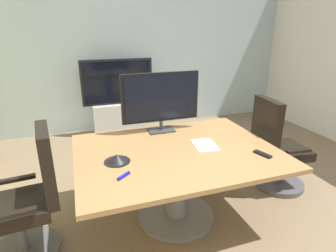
{
  "coord_description": "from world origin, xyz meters",
  "views": [
    {
      "loc": [
        -0.97,
        -1.93,
        1.82
      ],
      "look_at": [
        -0.13,
        0.51,
        0.89
      ],
      "focal_mm": 29.67,
      "sensor_mm": 36.0,
      "label": 1
    }
  ],
  "objects_px": {
    "office_chair_left": "(30,205)",
    "remote_control": "(263,154)",
    "wall_display_unit": "(119,109)",
    "office_chair_right": "(276,152)",
    "conference_phone": "(117,159)",
    "tv_monitor": "(161,99)",
    "conference_table": "(177,166)"
  },
  "relations": [
    {
      "from": "conference_table",
      "to": "remote_control",
      "type": "xyz_separation_m",
      "value": [
        0.68,
        -0.35,
        0.18
      ]
    },
    {
      "from": "office_chair_right",
      "to": "remote_control",
      "type": "xyz_separation_m",
      "value": [
        -0.59,
        -0.49,
        0.29
      ]
    },
    {
      "from": "office_chair_left",
      "to": "remote_control",
      "type": "bearing_deg",
      "value": 75.07
    },
    {
      "from": "conference_table",
      "to": "wall_display_unit",
      "type": "relative_size",
      "value": 1.4
    },
    {
      "from": "office_chair_right",
      "to": "office_chair_left",
      "type": "bearing_deg",
      "value": 100.01
    },
    {
      "from": "conference_phone",
      "to": "remote_control",
      "type": "distance_m",
      "value": 1.28
    },
    {
      "from": "office_chair_right",
      "to": "wall_display_unit",
      "type": "xyz_separation_m",
      "value": [
        -1.41,
        2.37,
        -0.01
      ]
    },
    {
      "from": "conference_table",
      "to": "conference_phone",
      "type": "relative_size",
      "value": 8.31
    },
    {
      "from": "tv_monitor",
      "to": "wall_display_unit",
      "type": "distance_m",
      "value": 2.1
    },
    {
      "from": "tv_monitor",
      "to": "wall_display_unit",
      "type": "relative_size",
      "value": 0.64
    },
    {
      "from": "office_chair_right",
      "to": "wall_display_unit",
      "type": "bearing_deg",
      "value": 36.62
    },
    {
      "from": "remote_control",
      "to": "wall_display_unit",
      "type": "bearing_deg",
      "value": 89.33
    },
    {
      "from": "conference_table",
      "to": "remote_control",
      "type": "relative_size",
      "value": 10.76
    },
    {
      "from": "office_chair_right",
      "to": "tv_monitor",
      "type": "bearing_deg",
      "value": 78.98
    },
    {
      "from": "wall_display_unit",
      "to": "remote_control",
      "type": "xyz_separation_m",
      "value": [
        0.82,
        -2.86,
        0.3
      ]
    },
    {
      "from": "tv_monitor",
      "to": "wall_display_unit",
      "type": "height_order",
      "value": "tv_monitor"
    },
    {
      "from": "conference_phone",
      "to": "conference_table",
      "type": "bearing_deg",
      "value": 6.21
    },
    {
      "from": "conference_table",
      "to": "remote_control",
      "type": "height_order",
      "value": "remote_control"
    },
    {
      "from": "office_chair_right",
      "to": "conference_table",
      "type": "bearing_deg",
      "value": 102.14
    },
    {
      "from": "office_chair_left",
      "to": "wall_display_unit",
      "type": "xyz_separation_m",
      "value": [
        1.15,
        2.56,
        -0.01
      ]
    },
    {
      "from": "office_chair_left",
      "to": "office_chair_right",
      "type": "bearing_deg",
      "value": 88.03
    },
    {
      "from": "wall_display_unit",
      "to": "remote_control",
      "type": "bearing_deg",
      "value": -74.07
    },
    {
      "from": "office_chair_left",
      "to": "wall_display_unit",
      "type": "relative_size",
      "value": 0.83
    },
    {
      "from": "remote_control",
      "to": "office_chair_left",
      "type": "bearing_deg",
      "value": 154.57
    },
    {
      "from": "tv_monitor",
      "to": "remote_control",
      "type": "bearing_deg",
      "value": -52.48
    },
    {
      "from": "office_chair_right",
      "to": "remote_control",
      "type": "relative_size",
      "value": 6.41
    },
    {
      "from": "conference_table",
      "to": "office_chair_left",
      "type": "bearing_deg",
      "value": -178.02
    },
    {
      "from": "wall_display_unit",
      "to": "conference_phone",
      "type": "xyz_separation_m",
      "value": [
        -0.43,
        -2.57,
        0.33
      ]
    },
    {
      "from": "wall_display_unit",
      "to": "remote_control",
      "type": "relative_size",
      "value": 7.71
    },
    {
      "from": "office_chair_left",
      "to": "office_chair_right",
      "type": "height_order",
      "value": "same"
    },
    {
      "from": "conference_table",
      "to": "conference_phone",
      "type": "height_order",
      "value": "conference_phone"
    },
    {
      "from": "wall_display_unit",
      "to": "conference_phone",
      "type": "bearing_deg",
      "value": -99.43
    }
  ]
}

